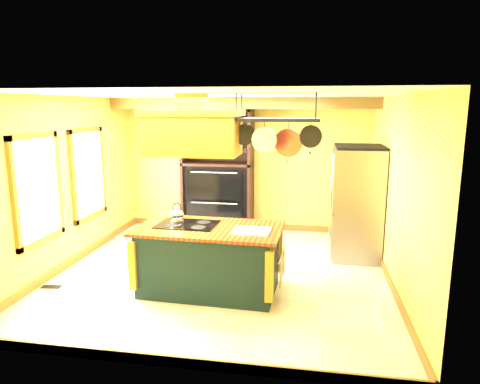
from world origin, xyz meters
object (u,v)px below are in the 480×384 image
(refrigerator, at_px, (356,205))
(kitchen_island, at_px, (209,258))
(hutch, at_px, (218,186))
(range_hood, at_px, (193,130))
(pot_rack, at_px, (277,127))

(refrigerator, bearing_deg, kitchen_island, -139.96)
(refrigerator, relative_size, hutch, 0.75)
(range_hood, height_order, refrigerator, range_hood)
(range_hood, relative_size, refrigerator, 0.69)
(kitchen_island, xyz_separation_m, pot_rack, (0.91, 0.00, 1.81))
(range_hood, bearing_deg, pot_rack, 0.16)
(pot_rack, height_order, refrigerator, pot_rack)
(kitchen_island, distance_m, refrigerator, 2.80)
(range_hood, relative_size, pot_rack, 1.13)
(pot_rack, distance_m, hutch, 3.48)
(kitchen_island, relative_size, pot_rack, 1.77)
(hutch, bearing_deg, range_hood, -83.99)
(range_hood, distance_m, hutch, 3.18)
(kitchen_island, height_order, refrigerator, refrigerator)
(pot_rack, bearing_deg, range_hood, -179.84)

